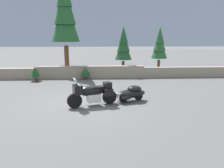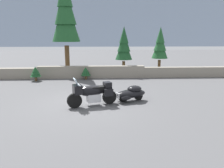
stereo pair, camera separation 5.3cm
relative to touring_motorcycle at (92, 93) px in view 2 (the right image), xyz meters
The scene contains 10 objects.
ground_plane 0.81m from the touring_motorcycle, 133.55° to the left, with size 80.00×80.00×0.00m, color #4C4C4F.
stone_guard_wall 6.87m from the touring_motorcycle, 98.94° to the left, with size 24.00×0.60×0.91m.
distant_ridgeline 97.06m from the touring_motorcycle, 90.21° to the left, with size 240.00×80.00×16.00m, color #8C9EB7.
touring_motorcycle is the anchor object (origin of this frame).
car_shaped_trailer 1.98m from the touring_motorcycle, 19.05° to the left, with size 2.20×1.15×0.76m.
pine_tree_tall 10.14m from the touring_motorcycle, 105.44° to the left, with size 2.24×2.24×8.17m.
pine_tree_secondary 8.54m from the touring_motorcycle, 74.57° to the left, with size 1.36×1.36×3.88m.
pine_tree_far_right 10.54m from the touring_motorcycle, 58.86° to the left, with size 1.36×1.36×3.88m.
pine_sapling_near 6.33m from the touring_motorcycle, 96.76° to the left, with size 0.75×0.75×0.90m.
pine_sapling_farther 7.17m from the touring_motorcycle, 126.01° to the left, with size 0.77×0.77×1.03m.
Camera 2 is at (0.81, -9.93, 3.11)m, focal length 34.98 mm.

